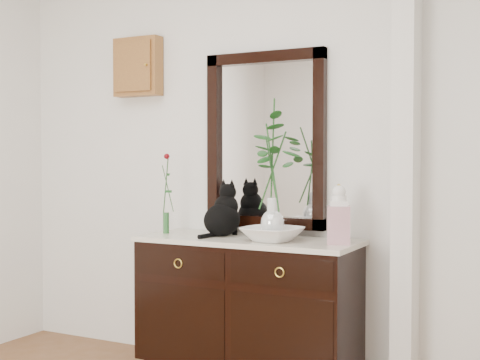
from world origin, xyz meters
The scene contains 10 objects.
wall_back centered at (0.00, 1.98, 1.35)m, with size 3.60×0.04×2.70m, color silver.
pilaster centered at (1.00, 1.90, 1.35)m, with size 0.12×0.20×2.70m, color silver.
sideboard centered at (0.10, 1.73, 0.47)m, with size 1.33×0.52×0.82m.
wall_mirror centered at (0.10, 1.97, 1.44)m, with size 0.80×0.06×1.10m.
key_cabinet centered at (-0.85, 1.94, 1.95)m, with size 0.35×0.10×0.40m, color brown.
cat centered at (-0.09, 1.76, 1.01)m, with size 0.23×0.28×0.33m, color black, non-canonical shape.
lotus_bowl centered at (0.30, 1.66, 0.89)m, with size 0.34×0.34×0.08m, color white.
vase_branches centered at (0.30, 1.66, 1.27)m, with size 0.38×0.38×0.81m, color silver, non-canonical shape.
bud_vase_rose centered at (-0.47, 1.71, 1.11)m, with size 0.06×0.06×0.51m, color #2E6631, non-canonical shape.
ginger_jar centered at (0.67, 1.72, 1.02)m, with size 0.13×0.13×0.34m, color white, non-canonical shape.
Camera 1 is at (1.89, -1.81, 1.34)m, focal length 50.00 mm.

